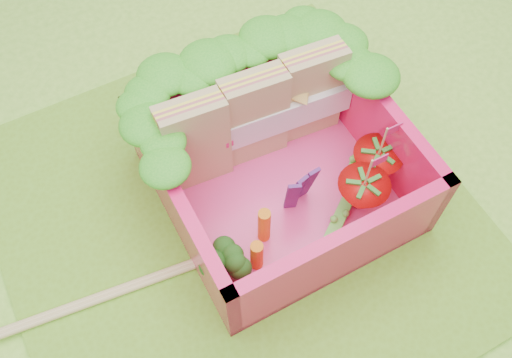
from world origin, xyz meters
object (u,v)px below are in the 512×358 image
object	(u,v)px
bento_box	(280,166)
strawberry_left	(360,197)
sandwich_stack	(255,117)
broccoli	(227,260)
strawberry_right	(374,167)
chopsticks	(53,315)

from	to	relation	value
bento_box	strawberry_left	size ratio (longest dim) A/B	2.46
sandwich_stack	broccoli	distance (m)	0.84
sandwich_stack	strawberry_right	distance (m)	0.74
strawberry_left	chopsticks	distance (m)	1.77
sandwich_stack	chopsticks	world-z (taller)	sandwich_stack
sandwich_stack	strawberry_right	xyz separation A→B (m)	(0.50, -0.53, -0.17)
bento_box	chopsticks	bearing A→B (deg)	-175.80
broccoli	bento_box	bearing A→B (deg)	34.20
sandwich_stack	strawberry_left	size ratio (longest dim) A/B	2.23
chopsticks	sandwich_stack	bearing A→B (deg)	15.97
broccoli	chopsticks	bearing A→B (deg)	165.30
strawberry_left	chopsticks	size ratio (longest dim) A/B	0.26
bento_box	broccoli	bearing A→B (deg)	-145.80
strawberry_right	broccoli	bearing A→B (deg)	-173.01
broccoli	strawberry_right	xyz separation A→B (m)	(1.01, 0.12, -0.04)
strawberry_left	chopsticks	world-z (taller)	strawberry_left
strawberry_left	strawberry_right	xyz separation A→B (m)	(0.18, 0.13, -0.00)
bento_box	chopsticks	distance (m)	1.45
bento_box	strawberry_right	size ratio (longest dim) A/B	2.48
strawberry_left	strawberry_right	bearing A→B (deg)	35.12
broccoli	strawberry_right	bearing A→B (deg)	6.99
bento_box	sandwich_stack	size ratio (longest dim) A/B	1.10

